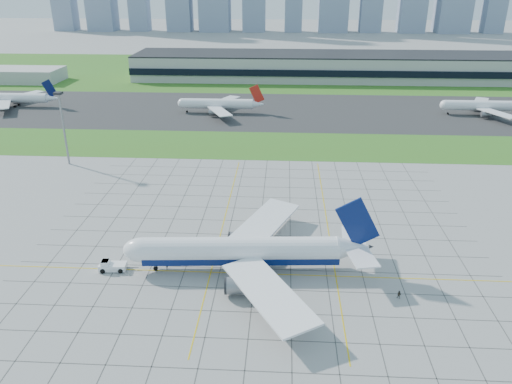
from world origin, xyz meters
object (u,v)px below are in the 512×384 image
(distant_jet_2, at_px, (485,106))
(distant_jet_1, at_px, (219,104))
(light_mast, at_px, (62,119))
(pushback_tug, at_px, (111,266))
(crew_far, at_px, (399,295))
(airliner, at_px, (243,251))
(crew_near, at_px, (167,265))
(distant_jet_0, at_px, (10,98))

(distant_jet_2, bearing_deg, distant_jet_1, -178.35)
(light_mast, height_order, pushback_tug, light_mast)
(light_mast, xyz_separation_m, crew_far, (100.27, -74.63, -15.27))
(airliner, distance_m, crew_near, 17.72)
(crew_near, bearing_deg, airliner, -72.02)
(airliner, relative_size, distant_jet_1, 1.35)
(airliner, relative_size, distant_jet_2, 1.35)
(crew_near, bearing_deg, distant_jet_1, 18.77)
(crew_far, bearing_deg, airliner, -156.45)
(airliner, xyz_separation_m, crew_far, (33.10, -9.04, -4.00))
(crew_far, bearing_deg, crew_near, -150.83)
(distant_jet_0, height_order, distant_jet_2, same)
(light_mast, xyz_separation_m, distant_jet_1, (44.10, 74.03, -11.70))
(distant_jet_0, xyz_separation_m, distant_jet_2, (234.14, -3.10, -0.00))
(light_mast, xyz_separation_m, airliner, (67.16, -65.59, -11.27))
(crew_far, height_order, distant_jet_0, distant_jet_0)
(light_mast, bearing_deg, distant_jet_1, 59.22)
(crew_far, distance_m, distant_jet_2, 168.01)
(distant_jet_1, relative_size, distant_jet_2, 1.00)
(airliner, distance_m, crew_far, 34.55)
(light_mast, height_order, distant_jet_2, light_mast)
(distant_jet_0, bearing_deg, crew_far, -43.58)
(airliner, relative_size, distant_jet_0, 1.27)
(light_mast, relative_size, pushback_tug, 2.88)
(light_mast, bearing_deg, distant_jet_0, 127.97)
(airliner, xyz_separation_m, crew_near, (-17.27, -0.48, -3.93))
(light_mast, relative_size, crew_near, 13.12)
(distant_jet_1, bearing_deg, light_mast, -120.78)
(light_mast, bearing_deg, distant_jet_2, 24.42)
(airliner, height_order, crew_near, airliner)
(crew_near, relative_size, distant_jet_1, 0.05)
(pushback_tug, bearing_deg, crew_near, 1.97)
(distant_jet_1, bearing_deg, distant_jet_0, 176.39)
(pushback_tug, distance_m, distant_jet_2, 197.24)
(crew_far, relative_size, distant_jet_1, 0.04)
(light_mast, relative_size, airliner, 0.44)
(pushback_tug, height_order, distant_jet_1, distant_jet_1)
(distant_jet_0, relative_size, distant_jet_1, 1.06)
(airliner, bearing_deg, distant_jet_1, 95.54)
(airliner, bearing_deg, distant_jet_2, 50.21)
(pushback_tug, bearing_deg, light_mast, 115.23)
(light_mast, xyz_separation_m, pushback_tug, (37.43, -67.33, -15.09))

